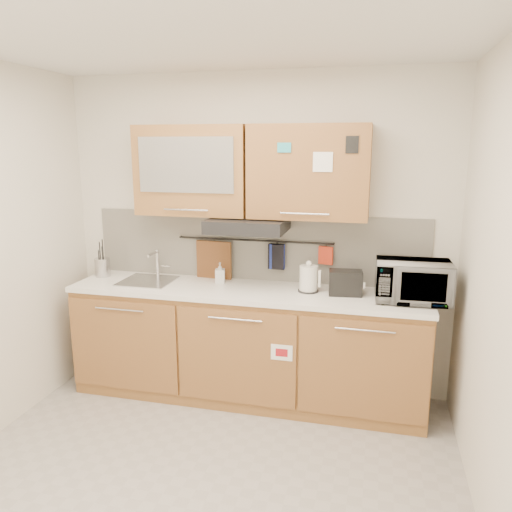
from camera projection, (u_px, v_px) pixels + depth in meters
The scene contains 20 objects.
floor at pixel (196, 489), 3.00m from camera, with size 3.20×3.20×0.00m, color #9E9993.
ceiling at pixel (182, 25), 2.44m from camera, with size 3.20×3.20×0.00m, color white.
wall_back at pixel (256, 235), 4.14m from camera, with size 3.20×3.20×0.00m, color silver.
wall_right at pixel (509, 303), 2.35m from camera, with size 3.00×3.00×0.00m, color silver.
base_cabinet at pixel (247, 350), 4.04m from camera, with size 2.80×0.64×0.88m.
countertop at pixel (246, 291), 3.93m from camera, with size 2.82×0.62×0.04m, color white.
backsplash at pixel (255, 247), 4.15m from camera, with size 2.80×0.02×0.56m, color silver.
upper_cabinets at pixel (249, 171), 3.86m from camera, with size 1.82×0.37×0.70m.
range_hood at pixel (248, 225), 3.88m from camera, with size 0.60×0.46×0.10m, color black.
sink at pixel (148, 281), 4.14m from camera, with size 0.42×0.40×0.26m.
utensil_rail at pixel (254, 240), 4.10m from camera, with size 0.02×0.02×1.30m, color black.
utensil_crock at pixel (103, 267), 4.29m from camera, with size 0.15×0.15×0.32m.
kettle at pixel (309, 279), 3.84m from camera, with size 0.18×0.16×0.25m.
toaster at pixel (346, 282), 3.76m from camera, with size 0.26×0.17×0.19m.
microwave at pixel (413, 281), 3.60m from camera, with size 0.53×0.36×0.29m, color #999999.
soap_bottle at pixel (220, 273), 4.09m from camera, with size 0.08×0.08×0.17m, color #999999.
cutting_board at pixel (214, 263), 4.22m from camera, with size 0.31×0.02×0.38m, color brown.
oven_mitt at pixel (277, 257), 4.07m from camera, with size 0.12×0.03×0.21m, color navy.
dark_pouch at pixel (276, 257), 4.07m from camera, with size 0.13×0.04×0.21m, color black.
pot_holder at pixel (326, 255), 3.97m from camera, with size 0.12×0.02×0.14m, color red.
Camera 1 is at (0.98, -2.46, 2.03)m, focal length 35.00 mm.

